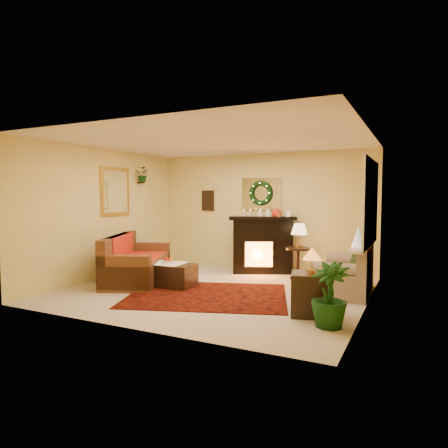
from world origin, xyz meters
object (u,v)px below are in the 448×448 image
at_px(fireplace, 262,248).
at_px(end_table_square, 309,296).
at_px(side_table_round, 298,263).
at_px(loveseat, 345,268).
at_px(sofa, 138,259).
at_px(coffee_table, 168,275).

distance_m(fireplace, end_table_square, 3.10).
bearing_deg(fireplace, side_table_round, -43.93).
xyz_separation_m(loveseat, end_table_square, (-0.23, -1.57, -0.15)).
height_order(fireplace, end_table_square, fireplace).
height_order(sofa, coffee_table, sofa).
xyz_separation_m(sofa, coffee_table, (0.80, -0.15, -0.22)).
bearing_deg(fireplace, coffee_table, -144.08).
xyz_separation_m(sofa, loveseat, (3.81, 0.78, -0.01)).
height_order(loveseat, end_table_square, loveseat).
relative_size(fireplace, loveseat, 0.89).
relative_size(fireplace, coffee_table, 1.27).
xyz_separation_m(fireplace, end_table_square, (1.67, -2.59, -0.28)).
relative_size(side_table_round, end_table_square, 1.07).
xyz_separation_m(loveseat, side_table_round, (-1.03, 0.72, -0.10)).
relative_size(sofa, side_table_round, 3.30).
bearing_deg(loveseat, side_table_round, 143.43).
distance_m(sofa, loveseat, 3.89).
xyz_separation_m(sofa, fireplace, (1.92, 1.81, 0.12)).
xyz_separation_m(sofa, end_table_square, (3.58, -0.78, -0.16)).
distance_m(fireplace, side_table_round, 0.95).
xyz_separation_m(fireplace, side_table_round, (0.87, -0.30, -0.23)).
relative_size(sofa, fireplace, 1.66).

